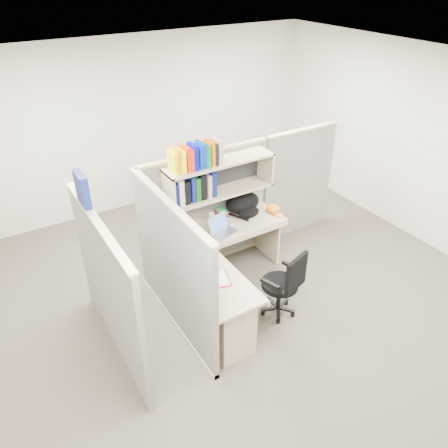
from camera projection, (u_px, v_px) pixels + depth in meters
ground at (242, 297)px, 5.45m from camera, size 6.00×6.00×0.00m
room_shell at (246, 180)px, 4.60m from camera, size 6.00×6.00×6.00m
cubicle at (197, 228)px, 5.14m from camera, size 3.79×1.84×1.95m
desk at (227, 295)px, 4.83m from camera, size 1.74×1.75×0.73m
laptop at (224, 226)px, 5.30m from camera, size 0.38×0.38×0.22m
backpack at (245, 205)px, 5.69m from camera, size 0.52×0.42×0.28m
orange_cap at (273, 208)px, 5.79m from camera, size 0.20×0.22×0.10m
snack_canister at (213, 264)px, 4.75m from camera, size 0.10×0.10×0.10m
tissue_box at (208, 287)px, 4.35m from camera, size 0.13×0.13×0.18m
mouse at (233, 225)px, 5.49m from camera, size 0.10×0.08×0.03m
paper_cup at (212, 217)px, 5.59m from camera, size 0.08×0.08×0.11m
book_stack at (221, 213)px, 5.68m from camera, size 0.19×0.23×0.10m
loose_paper at (218, 278)px, 4.61m from camera, size 0.27×0.32×0.00m
task_chair at (282, 293)px, 5.04m from camera, size 0.51×0.48×0.89m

